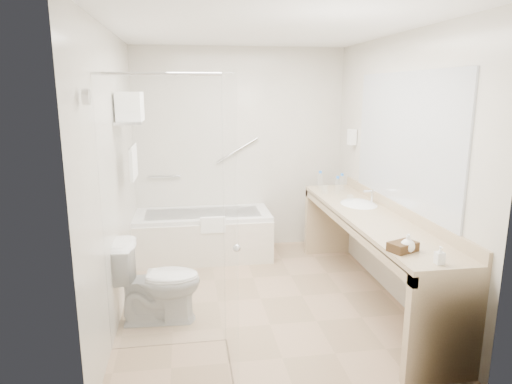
{
  "coord_description": "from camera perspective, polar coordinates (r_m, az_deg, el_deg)",
  "views": [
    {
      "loc": [
        -0.67,
        -4.06,
        1.99
      ],
      "look_at": [
        0.0,
        0.3,
        1.0
      ],
      "focal_mm": 32.0,
      "sensor_mm": 36.0,
      "label": 1
    }
  ],
  "objects": [
    {
      "name": "floor",
      "position": [
        4.57,
        0.58,
        -13.17
      ],
      "size": [
        3.2,
        3.2,
        0.0
      ],
      "primitive_type": "plane",
      "color": "tan",
      "rests_on": "ground"
    },
    {
      "name": "ceiling",
      "position": [
        4.14,
        0.67,
        19.73
      ],
      "size": [
        2.6,
        3.2,
        0.1
      ],
      "primitive_type": "cube",
      "color": "white",
      "rests_on": "wall_back"
    },
    {
      "name": "wall_back",
      "position": [
        5.74,
        -1.97,
        5.26
      ],
      "size": [
        2.6,
        0.1,
        2.5
      ],
      "primitive_type": "cube",
      "color": "beige",
      "rests_on": "ground"
    },
    {
      "name": "wall_front",
      "position": [
        2.65,
        6.24,
        -3.66
      ],
      "size": [
        2.6,
        0.1,
        2.5
      ],
      "primitive_type": "cube",
      "color": "beige",
      "rests_on": "ground"
    },
    {
      "name": "wall_left",
      "position": [
        4.17,
        -17.3,
        1.86
      ],
      "size": [
        0.1,
        3.2,
        2.5
      ],
      "primitive_type": "cube",
      "color": "beige",
      "rests_on": "ground"
    },
    {
      "name": "wall_right",
      "position": [
        4.57,
        16.95,
        2.79
      ],
      "size": [
        0.1,
        3.2,
        2.5
      ],
      "primitive_type": "cube",
      "color": "beige",
      "rests_on": "ground"
    },
    {
      "name": "bathtub",
      "position": [
        5.57,
        -6.59,
        -5.35
      ],
      "size": [
        1.6,
        0.73,
        0.59
      ],
      "color": "silver",
      "rests_on": "floor"
    },
    {
      "name": "grab_bar_short",
      "position": [
        5.72,
        -11.4,
        1.94
      ],
      "size": [
        0.4,
        0.03,
        0.03
      ],
      "primitive_type": "cylinder",
      "rotation": [
        0.0,
        1.57,
        0.0
      ],
      "color": "silver",
      "rests_on": "wall_back"
    },
    {
      "name": "grab_bar_long",
      "position": [
        5.7,
        -2.43,
        5.2
      ],
      "size": [
        0.53,
        0.03,
        0.33
      ],
      "primitive_type": "cylinder",
      "rotation": [
        0.0,
        1.05,
        0.0
      ],
      "color": "silver",
      "rests_on": "wall_back"
    },
    {
      "name": "shower_enclosure",
      "position": [
        3.26,
        -7.73,
        -3.92
      ],
      "size": [
        0.96,
        0.91,
        2.11
      ],
      "color": "silver",
      "rests_on": "floor"
    },
    {
      "name": "towel_shelf",
      "position": [
        4.44,
        -15.4,
        9.16
      ],
      "size": [
        0.24,
        0.55,
        0.81
      ],
      "color": "silver",
      "rests_on": "wall_left"
    },
    {
      "name": "vanity_counter",
      "position": [
        4.47,
        14.07,
        -5.33
      ],
      "size": [
        0.55,
        2.7,
        0.95
      ],
      "color": "tan",
      "rests_on": "floor"
    },
    {
      "name": "sink",
      "position": [
        4.78,
        12.69,
        -1.81
      ],
      "size": [
        0.4,
        0.52,
        0.14
      ],
      "primitive_type": "ellipsoid",
      "color": "silver",
      "rests_on": "vanity_counter"
    },
    {
      "name": "faucet",
      "position": [
        4.81,
        14.37,
        -0.47
      ],
      "size": [
        0.03,
        0.03,
        0.14
      ],
      "primitive_type": "cylinder",
      "color": "silver",
      "rests_on": "vanity_counter"
    },
    {
      "name": "mirror",
      "position": [
        4.39,
        17.93,
        6.3
      ],
      "size": [
        0.02,
        2.0,
        1.2
      ],
      "primitive_type": "cube",
      "color": "#B7BCC4",
      "rests_on": "wall_right"
    },
    {
      "name": "hairdryer_unit",
      "position": [
        5.48,
        11.9,
        6.74
      ],
      "size": [
        0.08,
        0.1,
        0.18
      ],
      "primitive_type": "cube",
      "color": "white",
      "rests_on": "wall_right"
    },
    {
      "name": "toilet",
      "position": [
        4.12,
        -12.14,
        -10.9
      ],
      "size": [
        0.76,
        0.45,
        0.72
      ],
      "primitive_type": "imported",
      "rotation": [
        0.0,
        0.0,
        1.53
      ],
      "color": "silver",
      "rests_on": "floor"
    },
    {
      "name": "amenity_basket",
      "position": [
        3.48,
        17.88,
        -6.52
      ],
      "size": [
        0.24,
        0.2,
        0.07
      ],
      "primitive_type": "cube",
      "rotation": [
        0.0,
        0.0,
        0.4
      ],
      "color": "#452E18",
      "rests_on": "vanity_counter"
    },
    {
      "name": "soap_bottle_a",
      "position": [
        3.32,
        21.94,
        -7.89
      ],
      "size": [
        0.06,
        0.12,
        0.06
      ],
      "primitive_type": "imported",
      "rotation": [
        0.0,
        0.0,
        0.01
      ],
      "color": "white",
      "rests_on": "vanity_counter"
    },
    {
      "name": "soap_bottle_b",
      "position": [
        3.47,
        18.43,
        -6.31
      ],
      "size": [
        0.14,
        0.16,
        0.11
      ],
      "primitive_type": "imported",
      "rotation": [
        0.0,
        0.0,
        -0.25
      ],
      "color": "white",
      "rests_on": "vanity_counter"
    },
    {
      "name": "water_bottle_left",
      "position": [
        5.42,
        8.02,
        1.44
      ],
      "size": [
        0.06,
        0.06,
        0.21
      ],
      "rotation": [
        0.0,
        0.0,
        -0.04
      ],
      "color": "silver",
      "rests_on": "vanity_counter"
    },
    {
      "name": "water_bottle_mid",
      "position": [
        5.16,
        10.15,
        0.76
      ],
      "size": [
        0.06,
        0.06,
        0.21
      ],
      "rotation": [
        0.0,
        0.0,
        0.07
      ],
      "color": "silver",
      "rests_on": "vanity_counter"
    },
    {
      "name": "water_bottle_right",
      "position": [
        5.33,
        10.67,
        1.12
      ],
      "size": [
        0.06,
        0.06,
        0.21
      ],
      "rotation": [
        0.0,
        0.0,
        -0.21
      ],
      "color": "silver",
      "rests_on": "vanity_counter"
    },
    {
      "name": "drinking_glass_near",
      "position": [
        5.18,
        8.59,
        0.33
      ],
      "size": [
        0.07,
        0.07,
        0.09
      ],
      "primitive_type": "cylinder",
      "rotation": [
        0.0,
        0.0,
        -0.01
      ],
      "color": "silver",
      "rests_on": "vanity_counter"
    },
    {
      "name": "drinking_glass_far",
      "position": [
        4.78,
        11.68,
        -0.88
      ],
      "size": [
        0.07,
        0.07,
        0.08
      ],
      "primitive_type": "cylinder",
      "rotation": [
        0.0,
        0.0,
        0.12
      ],
      "color": "silver",
      "rests_on": "vanity_counter"
    }
  ]
}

